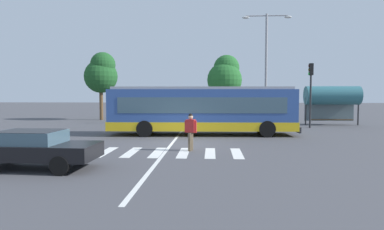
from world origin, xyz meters
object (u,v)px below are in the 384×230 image
Objects in this scene: parked_car_silver at (215,113)px; traffic_light_far_corner at (311,85)px; city_transit_bus at (202,110)px; parked_car_champagne at (243,113)px; foreground_sedan at (32,147)px; background_tree_right at (225,76)px; pedestrian_crossing_street at (191,130)px; background_tree_left at (101,73)px; bus_stop_shelter at (332,96)px; twin_arm_street_lamp at (266,58)px; parked_car_white at (188,113)px.

parked_car_silver is 0.94× the size of traffic_light_far_corner.
city_transit_bus is 11.29m from parked_car_champagne.
background_tree_right is (7.73, 26.33, 3.77)m from foreground_sedan.
parked_car_champagne is at bearing -74.48° from background_tree_right.
traffic_light_far_corner reaches higher than parked_car_champagne.
pedestrian_crossing_street is at bearing -96.23° from background_tree_right.
pedestrian_crossing_street reaches higher than parked_car_silver.
pedestrian_crossing_street is 0.38× the size of parked_car_champagne.
background_tree_left reaches higher than parked_car_silver.
bus_stop_shelter is 0.48× the size of twin_arm_street_lamp.
parked_car_champagne is at bearing 71.22° from city_transit_bus.
parked_car_silver is (6.56, 21.35, 0.00)m from foreground_sedan.
parked_car_champagne is 0.49× the size of twin_arm_street_lamp.
pedestrian_crossing_street is 0.35× the size of traffic_light_far_corner.
parked_car_white is at bearing -5.31° from background_tree_left.
parked_car_champagne is at bearing -1.25° from parked_car_white.
foreground_sedan is at bearing -119.13° from city_transit_bus.
foreground_sedan is 21.28m from parked_car_white.
foreground_sedan is 0.99× the size of parked_car_silver.
parked_car_silver is at bearing 72.93° from foreground_sedan.
parked_car_silver is at bearing 168.33° from parked_car_champagne.
bus_stop_shelter is 0.64× the size of background_tree_right.
parked_car_silver is at bearing -103.30° from background_tree_right.
traffic_light_far_corner reaches higher than parked_car_silver.
twin_arm_street_lamp reaches higher than parked_car_white.
bus_stop_shelter reaches higher than parked_car_silver.
traffic_light_far_corner reaches higher than bus_stop_shelter.
background_tree_right is (2.09, 16.20, 2.95)m from city_transit_bus.
bus_stop_shelter is (9.74, -3.94, 1.65)m from parked_car_silver.
background_tree_left is (-13.97, 0.92, 3.89)m from parked_car_champagne.
background_tree_left is at bearing 176.22° from parked_car_champagne.
pedestrian_crossing_street is 0.37× the size of parked_car_white.
foreground_sedan and parked_car_white have the same top height.
bus_stop_shelter is at bearing -22.01° from parked_car_silver.
parked_car_white is 9.56m from background_tree_left.
foreground_sedan is 1.01× the size of parked_car_champagne.
parked_car_white is at bearing 148.45° from traffic_light_far_corner.
background_tree_left is (-10.34, 11.58, 3.07)m from city_transit_bus.
foreground_sedan is 0.68× the size of background_tree_left.
pedestrian_crossing_street reaches higher than foreground_sedan.
parked_car_silver is 2.77m from parked_car_champagne.
parked_car_white is at bearing 94.44° from pedestrian_crossing_street.
background_tree_right is at bearing 133.84° from bus_stop_shelter.
twin_arm_street_lamp is (6.74, -3.96, 4.81)m from parked_car_white.
city_transit_bus is at bearing -126.72° from twin_arm_street_lamp.
twin_arm_street_lamp is (-5.56, -0.47, 3.16)m from bus_stop_shelter.
background_tree_right is at bearing 107.72° from twin_arm_street_lamp.
pedestrian_crossing_street is at bearing -94.15° from parked_car_silver.
pedestrian_crossing_street reaches higher than parked_car_white.
bus_stop_shelter is (10.99, 13.35, 1.45)m from pedestrian_crossing_street.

